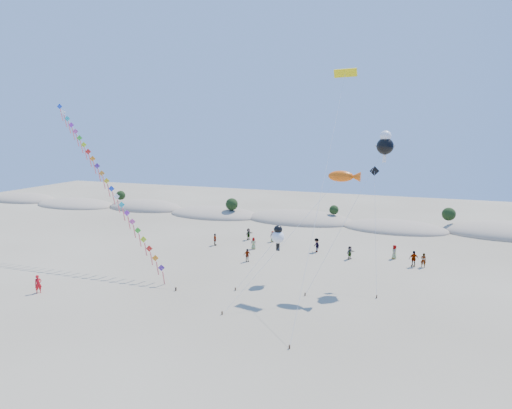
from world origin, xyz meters
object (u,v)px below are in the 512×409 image
(flyer_foreground, at_px, (38,284))
(kite_train, at_px, (105,179))
(fish_kite, at_px, (344,177))
(parafoil_kite, at_px, (345,77))

(flyer_foreground, bearing_deg, kite_train, 28.73)
(kite_train, relative_size, flyer_foreground, 12.97)
(fish_kite, xyz_separation_m, parafoil_kite, (-0.85, 3.97, 9.77))
(kite_train, height_order, fish_kite, kite_train)
(kite_train, distance_m, fish_kite, 27.44)
(fish_kite, height_order, parafoil_kite, parafoil_kite)
(fish_kite, relative_size, flyer_foreground, 6.57)
(flyer_foreground, bearing_deg, fish_kite, -38.53)
(kite_train, distance_m, parafoil_kite, 29.11)
(parafoil_kite, relative_size, flyer_foreground, 12.18)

